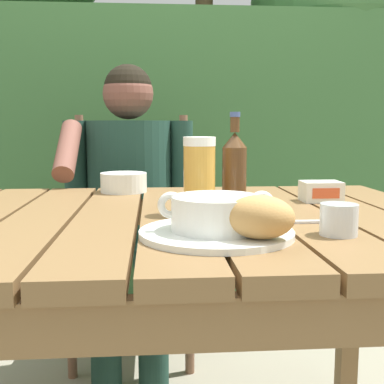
{
  "coord_description": "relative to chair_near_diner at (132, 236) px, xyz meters",
  "views": [
    {
      "loc": [
        -0.04,
        -1.14,
        0.96
      ],
      "look_at": [
        0.04,
        -0.14,
        0.83
      ],
      "focal_mm": 46.43,
      "sensor_mm": 36.0,
      "label": 1
    }
  ],
  "objects": [
    {
      "name": "dining_table",
      "position": [
        0.13,
        -0.92,
        0.17
      ],
      "size": [
        1.33,
        0.97,
        0.76
      ],
      "color": "brown",
      "rests_on": "ground_plane"
    },
    {
      "name": "hedge_backdrop",
      "position": [
        0.27,
        0.76,
        0.67
      ],
      "size": [
        3.61,
        0.96,
        2.53
      ],
      "color": "#3A6635",
      "rests_on": "ground_plane"
    },
    {
      "name": "chair_near_diner",
      "position": [
        0.0,
        0.0,
        0.0
      ],
      "size": [
        0.49,
        0.4,
        1.0
      ],
      "color": "brown",
      "rests_on": "ground_plane"
    },
    {
      "name": "person_eating",
      "position": [
        -0.0,
        -0.2,
        0.21
      ],
      "size": [
        0.48,
        0.47,
        1.19
      ],
      "color": "#1E3E33",
      "rests_on": "ground_plane"
    },
    {
      "name": "serving_plate",
      "position": [
        0.21,
        -1.16,
        0.27
      ],
      "size": [
        0.29,
        0.29,
        0.01
      ],
      "color": "white",
      "rests_on": "dining_table"
    },
    {
      "name": "soup_bowl",
      "position": [
        0.21,
        -1.16,
        0.31
      ],
      "size": [
        0.22,
        0.17,
        0.07
      ],
      "color": "white",
      "rests_on": "serving_plate"
    },
    {
      "name": "bread_roll",
      "position": [
        0.27,
        -1.24,
        0.31
      ],
      "size": [
        0.14,
        0.13,
        0.08
      ],
      "color": "tan",
      "rests_on": "serving_plate"
    },
    {
      "name": "beer_glass",
      "position": [
        0.2,
        -0.93,
        0.35
      ],
      "size": [
        0.07,
        0.07,
        0.18
      ],
      "color": "gold",
      "rests_on": "dining_table"
    },
    {
      "name": "beer_bottle",
      "position": [
        0.29,
        -0.88,
        0.36
      ],
      "size": [
        0.06,
        0.06,
        0.24
      ],
      "color": "#4E3219",
      "rests_on": "dining_table"
    },
    {
      "name": "water_glass_small",
      "position": [
        0.44,
        -1.17,
        0.29
      ],
      "size": [
        0.07,
        0.07,
        0.06
      ],
      "color": "silver",
      "rests_on": "dining_table"
    },
    {
      "name": "butter_tub",
      "position": [
        0.54,
        -0.76,
        0.29
      ],
      "size": [
        0.1,
        0.08,
        0.05
      ],
      "color": "white",
      "rests_on": "dining_table"
    },
    {
      "name": "table_knife",
      "position": [
        0.35,
        -1.05,
        0.27
      ],
      "size": [
        0.16,
        0.02,
        0.01
      ],
      "color": "silver",
      "rests_on": "dining_table"
    },
    {
      "name": "diner_bowl",
      "position": [
        0.0,
        -0.54,
        0.29
      ],
      "size": [
        0.14,
        0.14,
        0.06
      ],
      "color": "white",
      "rests_on": "dining_table"
    }
  ]
}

